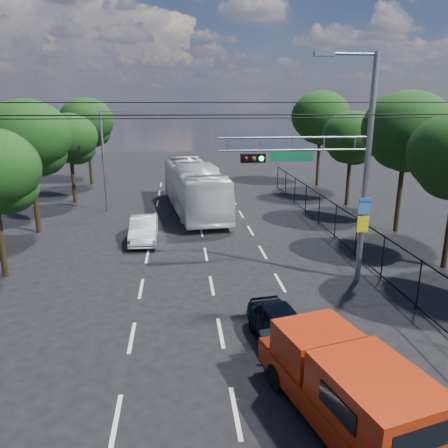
{
  "coord_description": "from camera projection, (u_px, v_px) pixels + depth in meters",
  "views": [
    {
      "loc": [
        -1.27,
        -9.32,
        7.66
      ],
      "look_at": [
        0.51,
        7.79,
        2.8
      ],
      "focal_mm": 35.0,
      "sensor_mm": 36.0,
      "label": 1
    }
  ],
  "objects": [
    {
      "name": "tree_right_c",
      "position": [
        406.0,
        136.0,
        25.13
      ],
      "size": [
        5.1,
        5.1,
        8.29
      ],
      "color": "black",
      "rests_on": "ground"
    },
    {
      "name": "navy_hatchback",
      "position": [
        282.0,
        328.0,
        13.98
      ],
      "size": [
        2.0,
        3.93,
        1.28
      ],
      "primitive_type": "imported",
      "rotation": [
        0.0,
        0.0,
        0.13
      ],
      "color": "black",
      "rests_on": "ground"
    },
    {
      "name": "lane_markings",
      "position": [
        204.0,
        242.0,
        24.53
      ],
      "size": [
        6.12,
        38.0,
        0.01
      ],
      "color": "beige",
      "rests_on": "ground"
    },
    {
      "name": "white_bus",
      "position": [
        194.0,
        187.0,
        31.15
      ],
      "size": [
        4.47,
        12.65,
        3.45
      ],
      "primitive_type": "imported",
      "rotation": [
        0.0,
        0.0,
        0.13
      ],
      "color": "silver",
      "rests_on": "ground"
    },
    {
      "name": "fence_right",
      "position": [
        347.0,
        230.0,
        23.26
      ],
      "size": [
        0.06,
        34.03,
        2.0
      ],
      "color": "black",
      "rests_on": "ground"
    },
    {
      "name": "signal_mast",
      "position": [
        339.0,
        162.0,
        17.88
      ],
      "size": [
        6.43,
        0.39,
        9.5
      ],
      "color": "slate",
      "rests_on": "ground"
    },
    {
      "name": "streetlight_left",
      "position": [
        106.0,
        156.0,
        30.49
      ],
      "size": [
        2.09,
        0.22,
        7.08
      ],
      "color": "slate",
      "rests_on": "ground"
    },
    {
      "name": "tree_left_e",
      "position": [
        87.0,
        125.0,
        40.28
      ],
      "size": [
        4.92,
        4.92,
        7.99
      ],
      "color": "black",
      "rests_on": "ground"
    },
    {
      "name": "tree_right_e",
      "position": [
        321.0,
        121.0,
        39.41
      ],
      "size": [
        5.28,
        5.28,
        8.58
      ],
      "color": "black",
      "rests_on": "ground"
    },
    {
      "name": "white_van",
      "position": [
        144.0,
        229.0,
        24.59
      ],
      "size": [
        1.52,
        4.2,
        1.38
      ],
      "primitive_type": "imported",
      "rotation": [
        0.0,
        0.0,
        0.01
      ],
      "color": "silver",
      "rests_on": "ground"
    },
    {
      "name": "tree_right_d",
      "position": [
        351.0,
        141.0,
        32.03
      ],
      "size": [
        4.32,
        4.32,
        7.02
      ],
      "color": "black",
      "rests_on": "ground"
    },
    {
      "name": "tree_left_d",
      "position": [
        70.0,
        141.0,
        32.87
      ],
      "size": [
        4.2,
        4.2,
        6.83
      ],
      "color": "black",
      "rests_on": "ground"
    },
    {
      "name": "utility_wires",
      "position": [
        209.0,
        112.0,
        17.62
      ],
      "size": [
        22.0,
        5.04,
        0.74
      ],
      "color": "black",
      "rests_on": "ground"
    },
    {
      "name": "ground",
      "position": [
        236.0,
        412.0,
        11.13
      ],
      "size": [
        120.0,
        120.0,
        0.0
      ],
      "primitive_type": "plane",
      "color": "black",
      "rests_on": "ground"
    },
    {
      "name": "tree_left_c",
      "position": [
        29.0,
        142.0,
        24.98
      ],
      "size": [
        4.8,
        4.8,
        7.8
      ],
      "color": "black",
      "rests_on": "ground"
    },
    {
      "name": "red_pickup",
      "position": [
        345.0,
        384.0,
        10.49
      ],
      "size": [
        3.29,
        5.84,
        2.06
      ],
      "color": "black",
      "rests_on": "ground"
    }
  ]
}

